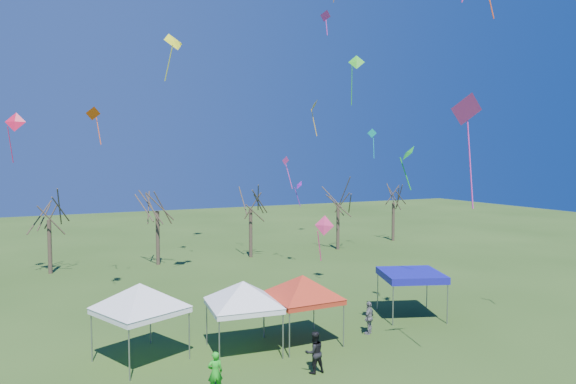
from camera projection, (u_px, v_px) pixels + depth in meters
name	position (u px, v px, depth m)	size (l,w,h in m)	color
ground	(321.00, 361.00, 23.11)	(140.00, 140.00, 0.00)	#2A4817
tree_1	(48.00, 201.00, 40.26)	(3.42, 3.42, 7.54)	#3D2D21
tree_2	(157.00, 192.00, 43.61)	(3.71, 3.71, 8.18)	#3D2D21
tree_3	(250.00, 191.00, 46.94)	(3.59, 3.59, 7.91)	#3D2D21
tree_4	(338.00, 189.00, 50.93)	(3.58, 3.58, 7.89)	#3D2D21
tree_5	(394.00, 189.00, 56.41)	(3.39, 3.39, 7.46)	#3D2D21
tent_white_west	(140.00, 289.00, 22.98)	(4.32, 4.32, 4.10)	gray
tent_white_mid	(243.00, 286.00, 24.03)	(4.42, 4.42, 3.92)	gray
tent_red	(303.00, 280.00, 25.27)	(4.44, 4.44, 3.92)	gray
tent_blue	(411.00, 275.00, 29.56)	(4.23, 4.23, 2.60)	gray
person_green	(215.00, 372.00, 19.95)	(0.60, 0.39, 1.64)	green
person_grey	(369.00, 318.00, 26.65)	(1.00, 0.42, 1.71)	slate
person_dark	(314.00, 352.00, 21.82)	(0.87, 0.68, 1.79)	black
kite_2	(15.00, 122.00, 35.46)	(1.50, 0.96, 3.52)	red
kite_22	(286.00, 162.00, 42.93)	(0.97, 0.83, 2.76)	#F235A6
kite_17	(356.00, 63.00, 30.47)	(1.09, 0.93, 2.99)	green
kite_11	(174.00, 41.00, 33.43)	(1.79, 1.57, 3.24)	#F8FF1A
kite_1	(324.00, 226.00, 23.97)	(0.78, 0.88, 2.22)	#EE346F
kite_12	(372.00, 134.00, 48.93)	(0.94, 0.54, 2.89)	#0BAA9D
kite_13	(93.00, 114.00, 35.47)	(1.15, 0.86, 2.66)	#FF500D
kite_19	(299.00, 185.00, 42.32)	(0.59, 0.83, 2.21)	purple
kite_15	(325.00, 16.00, 34.53)	(0.82, 0.50, 1.67)	#DA30AB
kite_18	(314.00, 106.00, 29.78)	(0.85, 0.96, 2.18)	gold
kite_27	(408.00, 154.00, 23.90)	(0.87, 1.04, 2.15)	green
kite_5	(466.00, 110.00, 20.06)	(1.52, 1.02, 4.57)	#DB309A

